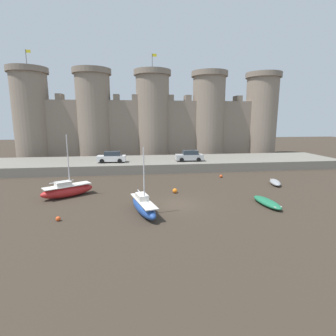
# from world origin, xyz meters

# --- Properties ---
(ground_plane) EXTENTS (160.00, 160.00, 0.00)m
(ground_plane) POSITION_xyz_m (0.00, 0.00, 0.00)
(ground_plane) COLOR #382D23
(quay_road) EXTENTS (56.86, 10.00, 1.32)m
(quay_road) POSITION_xyz_m (0.00, 18.25, 0.66)
(quay_road) COLOR slate
(quay_road) RESTS_ON ground
(castle) EXTENTS (51.95, 7.09, 19.68)m
(castle) POSITION_xyz_m (-0.00, 29.69, 7.62)
(castle) COLOR gray
(castle) RESTS_ON ground
(rowboat_midflat_left) EXTENTS (1.57, 3.97, 0.58)m
(rowboat_midflat_left) POSITION_xyz_m (7.90, -1.33, 0.31)
(rowboat_midflat_left) COLOR #1E6B47
(rowboat_midflat_left) RESTS_ON ground
(rowboat_midflat_centre) EXTENTS (1.84, 3.13, 0.57)m
(rowboat_midflat_centre) POSITION_xyz_m (12.56, 5.57, 0.30)
(rowboat_midflat_centre) COLOR gray
(rowboat_midflat_centre) RESTS_ON ground
(sailboat_foreground_right) EXTENTS (5.13, 4.02, 6.19)m
(sailboat_foreground_right) POSITION_xyz_m (-10.54, 3.80, 0.68)
(sailboat_foreground_right) COLOR red
(sailboat_foreground_right) RESTS_ON ground
(sailboat_foreground_left) EXTENTS (2.45, 5.42, 5.53)m
(sailboat_foreground_left) POSITION_xyz_m (-3.20, -1.90, 0.65)
(sailboat_foreground_left) COLOR #234793
(sailboat_foreground_left) RESTS_ON ground
(mooring_buoy_mid_mud) EXTENTS (0.38, 0.38, 0.38)m
(mooring_buoy_mid_mud) POSITION_xyz_m (7.48, 10.06, 0.19)
(mooring_buoy_mid_mud) COLOR #E04C1E
(mooring_buoy_mid_mud) RESTS_ON ground
(mooring_buoy_off_centre) EXTENTS (0.36, 0.36, 0.36)m
(mooring_buoy_off_centre) POSITION_xyz_m (-9.74, -2.65, 0.18)
(mooring_buoy_off_centre) COLOR #E04C1E
(mooring_buoy_off_centre) RESTS_ON ground
(mooring_buoy_near_channel) EXTENTS (0.50, 0.50, 0.50)m
(mooring_buoy_near_channel) POSITION_xyz_m (0.30, 3.67, 0.25)
(mooring_buoy_near_channel) COLOR orange
(mooring_buoy_near_channel) RESTS_ON ground
(car_quay_east) EXTENTS (4.17, 2.02, 1.62)m
(car_quay_east) POSITION_xyz_m (-7.11, 16.37, 2.10)
(car_quay_east) COLOR silver
(car_quay_east) RESTS_ON quay_road
(car_quay_centre_east) EXTENTS (4.17, 2.02, 1.62)m
(car_quay_centre_east) POSITION_xyz_m (4.50, 16.05, 2.10)
(car_quay_centre_east) COLOR #B2B5B7
(car_quay_centre_east) RESTS_ON quay_road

